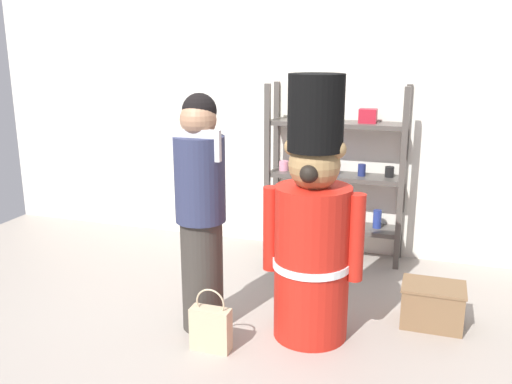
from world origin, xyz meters
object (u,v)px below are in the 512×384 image
(teddy_bear_guard, at_px, (313,230))
(shopping_bag, at_px, (211,328))
(display_crate, at_px, (432,305))
(merchandise_shelf, at_px, (335,172))
(person_shopper, at_px, (201,209))

(teddy_bear_guard, relative_size, shopping_bag, 4.11)
(teddy_bear_guard, relative_size, display_crate, 4.05)
(merchandise_shelf, bearing_deg, teddy_bear_guard, -84.79)
(merchandise_shelf, relative_size, person_shopper, 0.98)
(person_shopper, bearing_deg, merchandise_shelf, 70.08)
(display_crate, bearing_deg, person_shopper, -160.63)
(shopping_bag, xyz_separation_m, display_crate, (1.36, 0.81, -0.00))
(merchandise_shelf, height_order, display_crate, merchandise_shelf)
(teddy_bear_guard, relative_size, person_shopper, 1.08)
(display_crate, bearing_deg, shopping_bag, -149.28)
(merchandise_shelf, xyz_separation_m, shopping_bag, (-0.43, -1.93, -0.66))
(teddy_bear_guard, xyz_separation_m, display_crate, (0.79, 0.41, -0.60))
(merchandise_shelf, relative_size, teddy_bear_guard, 0.91)
(merchandise_shelf, distance_m, person_shopper, 1.76)
(merchandise_shelf, bearing_deg, shopping_bag, -102.56)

